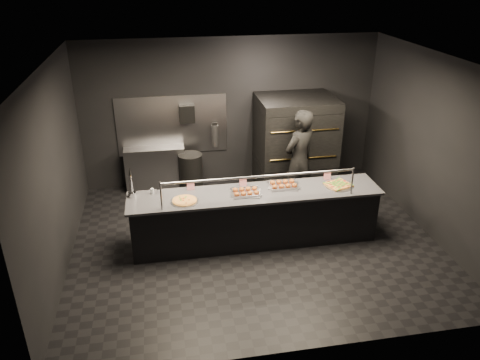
{
  "coord_description": "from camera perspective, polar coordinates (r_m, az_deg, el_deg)",
  "views": [
    {
      "loc": [
        -1.42,
        -6.57,
        4.33
      ],
      "look_at": [
        -0.22,
        0.2,
        1.06
      ],
      "focal_mm": 35.0,
      "sensor_mm": 36.0,
      "label": 1
    }
  ],
  "objects": [
    {
      "name": "square_pizza",
      "position": [
        7.91,
        11.89,
        -0.58
      ],
      "size": [
        0.48,
        0.48,
        0.05
      ],
      "color": "silver",
      "rests_on": "service_counter"
    },
    {
      "name": "towel_dispenser",
      "position": [
        9.4,
        -6.49,
        8.03
      ],
      "size": [
        0.3,
        0.2,
        0.35
      ],
      "primitive_type": "cube",
      "color": "black",
      "rests_on": "room"
    },
    {
      "name": "beer_tap",
      "position": [
        7.54,
        -13.07,
        -1.0
      ],
      "size": [
        0.13,
        0.18,
        0.5
      ],
      "color": "silver",
      "rests_on": "service_counter"
    },
    {
      "name": "fire_extinguisher",
      "position": [
        9.61,
        -3.07,
        5.47
      ],
      "size": [
        0.14,
        0.14,
        0.51
      ],
      "color": "#B2B2B7",
      "rests_on": "room"
    },
    {
      "name": "room",
      "position": [
        7.34,
        1.71,
        2.66
      ],
      "size": [
        6.04,
        6.0,
        3.0
      ],
      "color": "black",
      "rests_on": "ground"
    },
    {
      "name": "round_pizza",
      "position": [
        7.3,
        -6.77,
        -2.52
      ],
      "size": [
        0.44,
        0.44,
        0.03
      ],
      "color": "silver",
      "rests_on": "service_counter"
    },
    {
      "name": "condiment_jar",
      "position": [
        7.61,
        -10.44,
        -1.35
      ],
      "size": [
        0.14,
        0.05,
        0.09
      ],
      "color": "silver",
      "rests_on": "service_counter"
    },
    {
      "name": "slider_tray_b",
      "position": [
        7.76,
        5.31,
        -0.55
      ],
      "size": [
        0.57,
        0.48,
        0.08
      ],
      "color": "silver",
      "rests_on": "service_counter"
    },
    {
      "name": "trash_bin",
      "position": [
        9.51,
        -6.02,
        0.85
      ],
      "size": [
        0.48,
        0.48,
        0.81
      ],
      "primitive_type": "cylinder",
      "color": "black",
      "rests_on": "ground"
    },
    {
      "name": "prep_shelf",
      "position": [
        9.71,
        -10.27,
        1.4
      ],
      "size": [
        1.2,
        0.35,
        0.9
      ],
      "primitive_type": "cube",
      "color": "#99999E",
      "rests_on": "ground"
    },
    {
      "name": "service_counter",
      "position": [
        7.76,
        1.86,
        -4.52
      ],
      "size": [
        4.1,
        0.78,
        1.37
      ],
      "color": "black",
      "rests_on": "ground"
    },
    {
      "name": "tent_cards",
      "position": [
        7.76,
        1.81,
        -0.07
      ],
      "size": [
        2.45,
        0.04,
        0.15
      ],
      "color": "white",
      "rests_on": "service_counter"
    },
    {
      "name": "pizza_oven",
      "position": [
        9.49,
        6.68,
        4.45
      ],
      "size": [
        1.5,
        1.23,
        1.91
      ],
      "color": "black",
      "rests_on": "ground"
    },
    {
      "name": "worker",
      "position": [
        8.66,
        7.2,
        2.35
      ],
      "size": [
        0.85,
        0.77,
        1.94
      ],
      "primitive_type": "imported",
      "rotation": [
        0.0,
        0.0,
        3.7
      ],
      "color": "black",
      "rests_on": "ground"
    },
    {
      "name": "slider_tray_a",
      "position": [
        7.49,
        0.71,
        -1.46
      ],
      "size": [
        0.53,
        0.44,
        0.07
      ],
      "color": "silver",
      "rests_on": "service_counter"
    }
  ]
}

